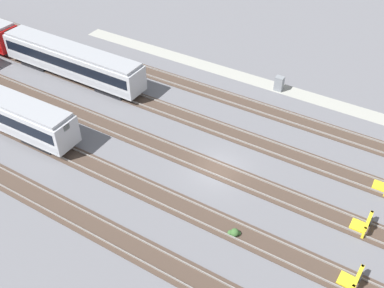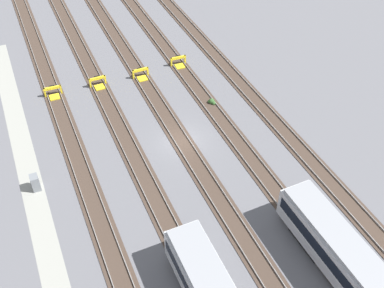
# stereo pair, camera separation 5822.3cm
# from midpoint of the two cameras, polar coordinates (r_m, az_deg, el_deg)

# --- Properties ---
(ground_plane) EXTENTS (400.00, 400.00, 0.00)m
(ground_plane) POSITION_cam_midpoint_polar(r_m,az_deg,el_deg) (30.55, 30.86, -44.87)
(ground_plane) COLOR slate
(service_walkway) EXTENTS (54.00, 2.00, 0.01)m
(service_walkway) POSITION_cam_midpoint_polar(r_m,az_deg,el_deg) (36.65, 33.60, -21.52)
(service_walkway) COLOR #9E9E93
(service_walkway) RESTS_ON ground
(rail_track_nearest) EXTENTS (90.00, 2.23, 0.21)m
(rail_track_nearest) POSITION_cam_midpoint_polar(r_m,az_deg,el_deg) (34.15, 33.01, -27.81)
(rail_track_nearest) COLOR #47382D
(rail_track_nearest) RESTS_ON ground
(rail_track_near_inner) EXTENTS (90.00, 2.23, 0.21)m
(rail_track_near_inner) POSITION_cam_midpoint_polar(r_m,az_deg,el_deg) (31.97, 32.13, -35.85)
(rail_track_near_inner) COLOR #47382D
(rail_track_near_inner) RESTS_ON ground
(rail_track_middle) EXTENTS (90.00, 2.24, 0.21)m
(rail_track_middle) POSITION_cam_midpoint_polar(r_m,az_deg,el_deg) (30.51, 30.89, -44.86)
(rail_track_middle) COLOR #47382D
(rail_track_middle) RESTS_ON ground
(rail_track_far_inner) EXTENTS (90.00, 2.23, 0.21)m
(rail_track_far_inner) POSITION_cam_midpoint_polar(r_m,az_deg,el_deg) (29.88, 29.05, -54.48)
(rail_track_far_inner) COLOR #47382D
(rail_track_far_inner) RESTS_ON ground
(rail_track_farthest) EXTENTS (90.00, 2.23, 0.21)m
(rail_track_farthest) POSITION_cam_midpoint_polar(r_m,az_deg,el_deg) (30.12, 26.01, -64.18)
(rail_track_farthest) COLOR #47382D
(rail_track_farthest) RESTS_ON ground
(subway_car_front_row_rightmost) EXTENTS (18.00, 2.87, 3.70)m
(subway_car_front_row_rightmost) POSITION_cam_midpoint_polar(r_m,az_deg,el_deg) (31.14, -8.26, -19.16)
(subway_car_front_row_rightmost) COLOR #B7BABF
(subway_car_front_row_rightmost) RESTS_ON ground
(bumper_stop_middle_track) EXTENTS (1.35, 2.00, 1.22)m
(bumper_stop_middle_track) POSITION_cam_midpoint_polar(r_m,az_deg,el_deg) (35.80, 58.33, -44.83)
(bumper_stop_middle_track) COLOR yellow
(bumper_stop_middle_track) RESTS_ON ground
(bumper_stop_far_inner_track) EXTENTS (1.38, 2.01, 1.22)m
(bumper_stop_far_inner_track) POSITION_cam_midpoint_polar(r_m,az_deg,el_deg) (35.66, 63.57, -52.38)
(bumper_stop_far_inner_track) COLOR yellow
(bumper_stop_far_inner_track) RESTS_ON ground
(electrical_cabinet) EXTENTS (0.90, 0.73, 1.60)m
(electrical_cabinet) POSITION_cam_midpoint_polar(r_m,az_deg,el_deg) (35.66, 33.12, -21.14)
(electrical_cabinet) COLOR gray
(electrical_cabinet) RESTS_ON ground
(weed_clump) EXTENTS (0.92, 0.70, 0.64)m
(weed_clump) POSITION_cam_midpoint_polar(r_m,az_deg,el_deg) (31.32, 42.62, -55.56)
(weed_clump) COLOR #38602D
(weed_clump) RESTS_ON ground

